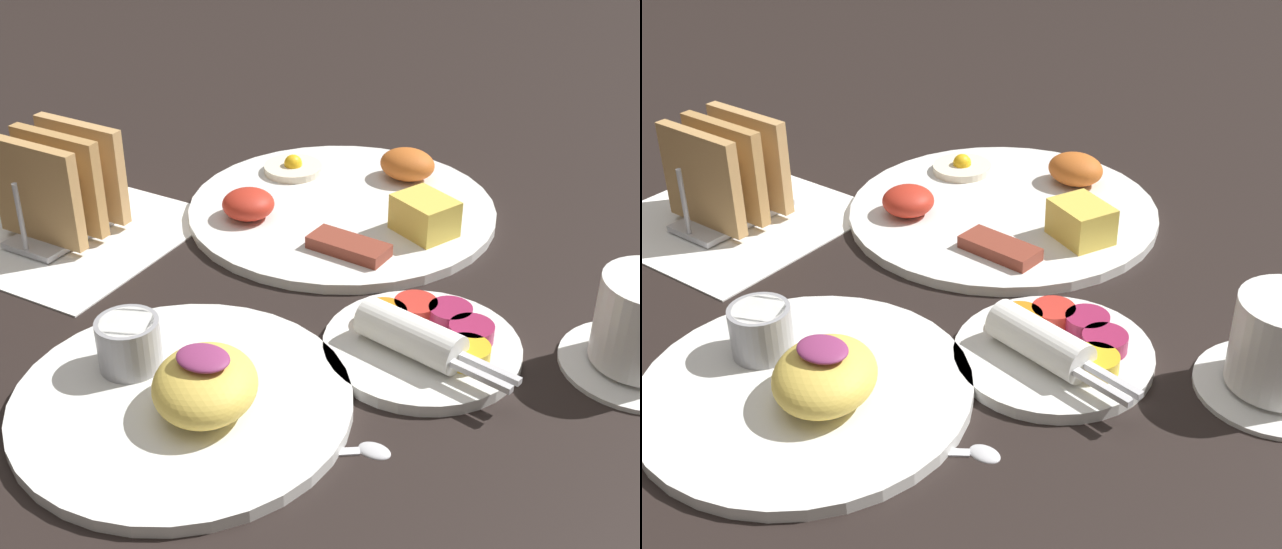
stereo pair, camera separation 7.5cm
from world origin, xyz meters
TOP-DOWN VIEW (x-y plane):
  - ground_plane at (0.00, 0.00)m, footprint 3.00×3.00m
  - napkin_flat at (-0.20, 0.03)m, footprint 0.22×0.22m
  - plate_breakfast at (0.01, 0.20)m, footprint 0.31×0.31m
  - plate_condiments at (0.18, 0.02)m, footprint 0.17×0.16m
  - plate_foreground at (0.06, -0.13)m, footprint 0.25×0.25m
  - toast_rack at (-0.20, 0.03)m, footprint 0.10×0.12m
  - teaspoon at (0.17, -0.12)m, footprint 0.11×0.08m

SIDE VIEW (x-z plane):
  - ground_plane at x=0.00m, z-range 0.00..0.00m
  - napkin_flat at x=-0.20m, z-range 0.00..0.00m
  - teaspoon at x=0.17m, z-range 0.00..0.01m
  - plate_breakfast at x=0.01m, z-range -0.01..0.03m
  - plate_condiments at x=0.18m, z-range -0.01..0.03m
  - plate_foreground at x=0.06m, z-range -0.01..0.04m
  - toast_rack at x=-0.20m, z-range 0.00..0.10m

